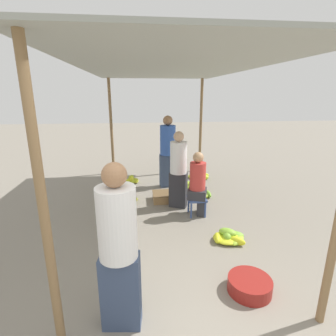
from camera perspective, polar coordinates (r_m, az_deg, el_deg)
name	(u,v)px	position (r m, az deg, el deg)	size (l,w,h in m)	color
canopy_post_front_left	(44,215)	(2.34, -25.38, -9.15)	(0.08, 0.08, 2.70)	olive
canopy_post_back_left	(111,128)	(7.68, -12.24, 8.54)	(0.08, 0.08, 2.70)	olive
canopy_post_back_right	(201,127)	(7.85, 7.13, 8.93)	(0.08, 0.08, 2.70)	olive
canopy_tarp	(167,67)	(4.84, -0.18, 21.05)	(2.99, 5.98, 0.04)	#9EA399
vendor_foreground	(118,247)	(2.60, -10.73, -16.63)	(0.40, 0.40, 1.72)	#384766
stool	(197,201)	(5.12, 6.31, -7.15)	(0.34, 0.34, 0.35)	#384C84
vendor_seated	(198,184)	(5.00, 6.60, -3.37)	(0.43, 0.43, 1.25)	#2D2D33
basin_black	(250,285)	(3.54, 17.33, -23.17)	(0.52, 0.52, 0.17)	maroon
banana_pile_left_0	(125,198)	(5.84, -9.35, -6.51)	(0.56, 0.49, 0.23)	#81B835
banana_pile_left_1	(132,180)	(7.01, -7.91, -2.61)	(0.39, 0.37, 0.21)	#CDD627
banana_pile_right_0	(192,185)	(6.64, 5.27, -3.62)	(0.46, 0.50, 0.21)	yellow
banana_pile_right_1	(199,175)	(7.35, 6.72, -1.61)	(0.59, 0.60, 0.26)	#C5D329
banana_pile_right_2	(229,237)	(4.45, 13.12, -14.37)	(0.57, 0.47, 0.20)	#AECA2D
banana_pile_right_3	(203,193)	(6.14, 7.64, -5.50)	(0.48, 0.52, 0.14)	#75B337
crate_near	(163,197)	(5.80, -1.00, -6.28)	(0.47, 0.47, 0.19)	olive
shopper_walking_mid	(168,151)	(6.48, -0.04, 3.79)	(0.41, 0.41, 1.78)	#384766
shopper_walking_far	(178,169)	(5.28, 2.28, -0.18)	(0.44, 0.44, 1.58)	#2D2D33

